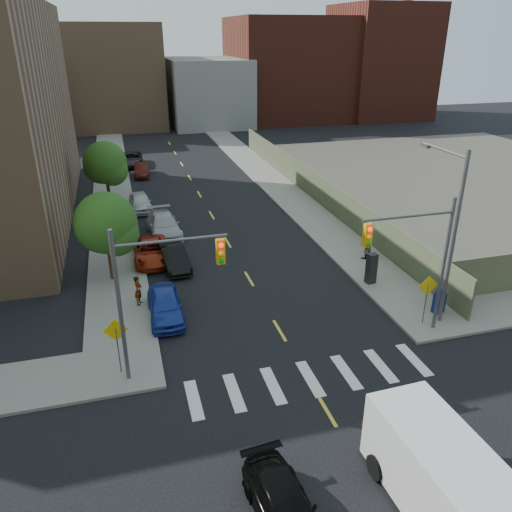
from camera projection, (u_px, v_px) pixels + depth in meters
ground at (348, 446)px, 18.14m from camera, size 160.00×160.00×0.00m
sidewalk_nw at (112, 174)px, 52.65m from camera, size 3.50×73.00×0.15m
sidewalk_ne at (253, 164)px, 56.44m from camera, size 3.50×73.00×0.15m
fence_north at (313, 185)px, 44.56m from camera, size 0.12×44.00×2.50m
gravel_lot at (472, 178)px, 51.33m from camera, size 36.00×42.00×0.06m
bg_bldg_west at (2, 91)px, 71.74m from camera, size 14.00×18.00×12.00m
bg_bldg_midwest at (115, 76)px, 76.80m from camera, size 14.00×16.00×15.00m
bg_bldg_center at (207, 92)px, 79.50m from camera, size 12.00×16.00×10.00m
bg_bldg_east at (287, 69)px, 83.46m from camera, size 18.00×18.00×16.00m
bg_bldg_fareast at (379, 62)px, 85.21m from camera, size 14.00×16.00×18.00m
smokestack at (404, 30)px, 84.14m from camera, size 1.80×1.80×28.00m
signal_nw at (156, 283)px, 20.08m from camera, size 4.59×0.30×7.00m
signal_ne at (418, 251)px, 23.01m from camera, size 4.59×0.30×7.00m
streetlight_ne at (450, 226)px, 24.06m from camera, size 0.25×3.70×9.00m
warn_sign_nw at (116, 336)px, 21.11m from camera, size 1.06×0.06×2.83m
warn_sign_ne at (427, 291)px, 24.79m from camera, size 1.06×0.06×2.83m
warn_sign_midwest at (112, 227)px, 32.97m from camera, size 1.06×0.06×2.83m
tree_west_near at (106, 227)px, 28.83m from camera, size 3.66×3.64×5.52m
tree_west_far at (105, 165)px, 42.00m from camera, size 3.66×3.64×5.52m
parked_car_blue at (165, 305)px, 26.00m from camera, size 1.78×4.32×1.46m
parked_car_black at (174, 257)px, 31.62m from camera, size 1.88×4.38×1.40m
parked_car_red at (151, 251)px, 32.60m from camera, size 2.31×4.88×1.35m
parked_car_silver at (164, 225)px, 36.71m from camera, size 2.40×5.39×1.54m
parked_car_white at (140, 202)px, 41.82m from camera, size 1.92×4.30×1.44m
parked_car_maroon at (142, 170)px, 51.79m from camera, size 1.80×4.18×1.34m
parked_car_grey at (132, 159)px, 55.96m from camera, size 2.46×5.17×1.43m
black_sedan at (285, 508)px, 15.10m from camera, size 2.09×4.35×1.22m
cargo_van at (442, 478)px, 15.11m from camera, size 2.67×6.04×2.73m
mailbox at (439, 300)px, 26.26m from camera, size 0.70×0.62×1.43m
payphone at (371, 268)px, 29.28m from camera, size 0.61×0.53×1.85m
pedestrian_west at (138, 290)px, 26.99m from camera, size 0.57×0.70×1.67m
pedestrian_east at (366, 244)px, 32.48m from camera, size 1.14×1.00×1.98m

